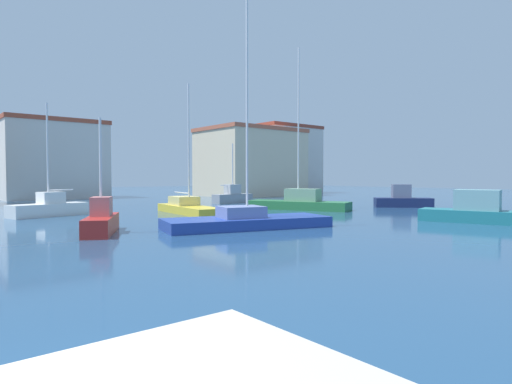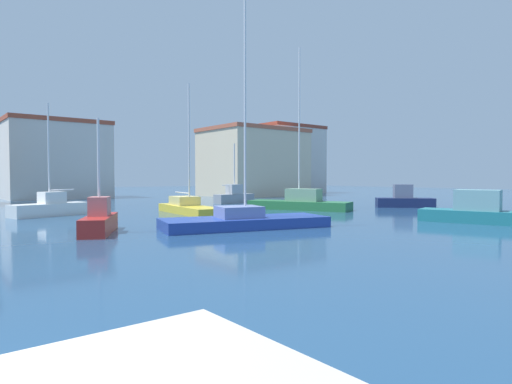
% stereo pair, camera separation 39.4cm
% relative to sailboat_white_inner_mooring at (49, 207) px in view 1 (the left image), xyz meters
% --- Properties ---
extents(water, '(160.00, 160.00, 0.00)m').
position_rel_sailboat_white_inner_mooring_xyz_m(water, '(7.67, -6.59, -0.60)').
color(water, navy).
rests_on(water, ground).
extents(sailboat_white_inner_mooring, '(5.20, 2.78, 7.56)m').
position_rel_sailboat_white_inner_mooring_xyz_m(sailboat_white_inner_mooring, '(0.00, 0.00, 0.00)').
color(sailboat_white_inner_mooring, white).
rests_on(sailboat_white_inner_mooring, water).
extents(sailboat_red_far_right, '(3.04, 4.38, 5.39)m').
position_rel_sailboat_white_inner_mooring_xyz_m(sailboat_red_far_right, '(-0.43, -10.98, 0.00)').
color(sailboat_red_far_right, '#B22823').
rests_on(sailboat_red_far_right, water).
extents(sailboat_grey_mid_harbor, '(4.38, 1.53, 5.94)m').
position_rel_sailboat_white_inner_mooring_xyz_m(sailboat_grey_mid_harbor, '(17.92, 3.56, 0.10)').
color(sailboat_grey_mid_harbor, gray).
rests_on(sailboat_grey_mid_harbor, water).
extents(motorboat_teal_far_left, '(3.35, 6.10, 1.90)m').
position_rel_sailboat_white_inner_mooring_xyz_m(motorboat_teal_far_left, '(17.92, -20.02, 0.09)').
color(motorboat_teal_far_left, '#1E707A').
rests_on(motorboat_teal_far_left, water).
extents(motorboat_navy_behind_lamppost, '(4.46, 4.52, 1.98)m').
position_rel_sailboat_white_inner_mooring_xyz_m(motorboat_navy_behind_lamppost, '(25.96, -10.39, 0.02)').
color(motorboat_navy_behind_lamppost, '#19234C').
rests_on(motorboat_navy_behind_lamppost, water).
extents(sailboat_yellow_distant_east, '(2.86, 7.75, 9.28)m').
position_rel_sailboat_white_inner_mooring_xyz_m(sailboat_yellow_distant_east, '(8.32, -4.03, -0.14)').
color(sailboat_yellow_distant_east, gold).
rests_on(sailboat_yellow_distant_east, water).
extents(sailboat_blue_outer_mooring, '(9.03, 5.06, 13.72)m').
position_rel_sailboat_white_inner_mooring_xyz_m(sailboat_blue_outer_mooring, '(6.10, -13.66, -0.17)').
color(sailboat_blue_outer_mooring, '#233D93').
rests_on(sailboat_blue_outer_mooring, water).
extents(sailboat_green_near_pier, '(5.39, 8.44, 12.90)m').
position_rel_sailboat_white_inner_mooring_xyz_m(sailboat_green_near_pier, '(17.06, -6.63, 0.01)').
color(sailboat_green_near_pier, '#28703D').
rests_on(sailboat_green_near_pier, water).
extents(harbor_office, '(11.52, 7.55, 9.42)m').
position_rel_sailboat_white_inner_mooring_xyz_m(harbor_office, '(6.61, 24.52, 4.12)').
color(harbor_office, beige).
rests_on(harbor_office, ground).
extents(waterfront_apartments, '(12.97, 10.13, 9.23)m').
position_rel_sailboat_white_inner_mooring_xyz_m(waterfront_apartments, '(29.95, 15.69, 4.02)').
color(waterfront_apartments, beige).
rests_on(waterfront_apartments, ground).
extents(yacht_club, '(10.69, 6.44, 10.65)m').
position_rel_sailboat_white_inner_mooring_xyz_m(yacht_club, '(39.36, 18.48, 4.73)').
color(yacht_club, beige).
rests_on(yacht_club, ground).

